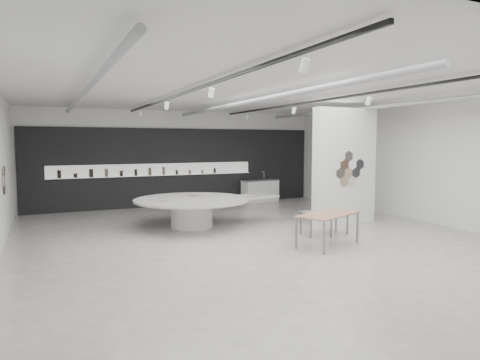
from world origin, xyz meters
name	(u,v)px	position (x,y,z in m)	size (l,w,h in m)	color
room	(257,161)	(-0.09, 0.00, 2.07)	(12.02, 14.02, 3.82)	#BAB6B0
back_wall_display	(178,167)	(-0.08, 6.93, 1.54)	(11.80, 0.27, 3.10)	black
partition_column	(345,166)	(3.50, 1.00, 1.80)	(2.20, 0.38, 3.60)	white
display_island	(194,208)	(-1.00, 2.36, 0.57)	(4.80, 4.02, 0.88)	white
sample_table_wood	(328,216)	(1.23, -1.23, 0.73)	(1.89, 1.43, 0.79)	#9F6D52
sample_table_stone	(324,214)	(1.94, -0.11, 0.58)	(1.26, 0.69, 0.63)	gray
kitchen_counter	(260,191)	(3.42, 6.51, 0.46)	(1.69, 0.81, 1.29)	white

